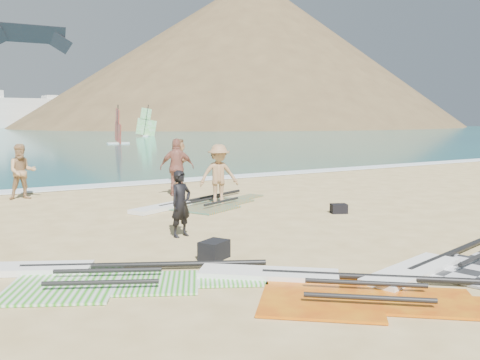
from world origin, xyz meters
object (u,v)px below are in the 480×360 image
beachgoer_left (22,172)px  beachgoer_right (179,161)px  rig_red (335,287)px  gear_bag_far (339,209)px  rig_grey (466,265)px  rig_orange (195,205)px  person_wetsuit (181,204)px  rig_green (82,276)px  beachgoer_mid (219,175)px  beachgoer_back (177,167)px  gear_bag_near (214,250)px

beachgoer_left → beachgoer_right: size_ratio=0.99×
rig_red → gear_bag_far: size_ratio=10.46×
rig_grey → rig_orange: size_ratio=1.12×
person_wetsuit → beachgoer_left: size_ratio=0.82×
rig_green → rig_red: rig_red is taller
rig_red → beachgoer_left: size_ratio=2.54×
rig_red → beachgoer_mid: size_ratio=2.48×
rig_red → beachgoer_mid: bearing=113.3°
rig_grey → gear_bag_far: bearing=57.9°
rig_green → person_wetsuit: person_wetsuit is taller
gear_bag_far → rig_red: bearing=-132.9°
rig_orange → beachgoer_right: 5.91m
person_wetsuit → rig_orange: bearing=42.7°
beachgoer_back → rig_orange: bearing=102.0°
rig_red → gear_bag_near: gear_bag_near is taller
rig_red → gear_bag_far: bearing=87.9°
gear_bag_near → beachgoer_mid: (3.31, 5.59, 0.77)m
rig_green → rig_red: 4.24m
rig_red → person_wetsuit: bearing=135.3°
gear_bag_near → rig_green: bearing=178.9°
gear_bag_far → beachgoer_left: 10.51m
rig_orange → rig_red: (-1.81, -8.39, 0.00)m
gear_bag_far → beachgoer_mid: 3.89m
rig_green → beachgoer_back: (5.58, 8.01, 0.95)m
gear_bag_near → beachgoer_right: size_ratio=0.30×
person_wetsuit → beachgoer_back: bearing=49.5°
beachgoer_mid → rig_grey: bearing=-72.7°
rig_orange → gear_bag_far: 4.40m
gear_bag_near → rig_red: bearing=-75.2°
person_wetsuit → beachgoer_mid: beachgoer_mid is taller
rig_orange → gear_bag_near: (-2.52, -5.71, 0.13)m
gear_bag_far → beachgoer_back: beachgoer_back is taller
rig_green → rig_orange: rig_green is taller
rig_red → beachgoer_right: bearing=115.1°
beachgoer_mid → rig_red: bearing=-92.2°
rig_green → person_wetsuit: (2.86, 2.07, 0.72)m
rig_green → beachgoer_back: beachgoer_back is taller
rig_red → person_wetsuit: person_wetsuit is taller
rig_green → gear_bag_near: gear_bag_near is taller
rig_green → gear_bag_far: bearing=44.4°
beachgoer_left → beachgoer_mid: (5.00, -4.52, 0.02)m
rig_red → beachgoer_right: size_ratio=2.51×
rig_grey → gear_bag_far: (1.86, 5.43, 0.09)m
beachgoer_mid → beachgoer_right: bearing=92.3°
rig_orange → beachgoer_left: beachgoer_left is taller
rig_orange → gear_bag_far: gear_bag_far is taller
rig_green → gear_bag_far: (8.01, 2.41, 0.09)m
rig_green → beachgoer_left: bearing=112.8°
rig_orange → beachgoer_mid: 1.21m
rig_grey → beachgoer_mid: 8.61m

